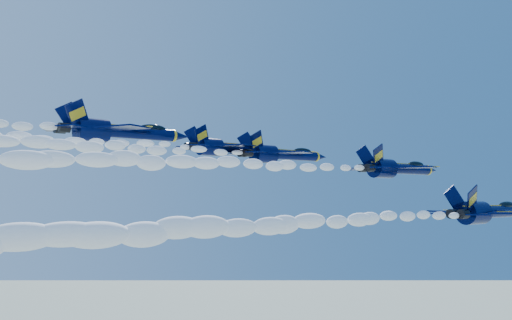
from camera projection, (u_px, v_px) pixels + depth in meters
jet_lead at (489, 211)px, 72.46m from camera, size 18.37×15.07×6.83m
smoke_trail_jet_lead at (245, 226)px, 47.01m from camera, size 63.83×2.49×2.24m
jet_second at (397, 168)px, 75.70m from camera, size 16.17×13.26×6.01m
smoke_trail_jet_second at (133, 161)px, 50.85m from camera, size 63.83×2.19×1.97m
jet_third at (281, 154)px, 79.65m from camera, size 16.17×13.26×6.01m
jet_fourth at (228, 147)px, 77.86m from camera, size 15.02×12.32×5.58m
jet_fifth at (120, 131)px, 77.58m from camera, size 19.95×16.37×7.41m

